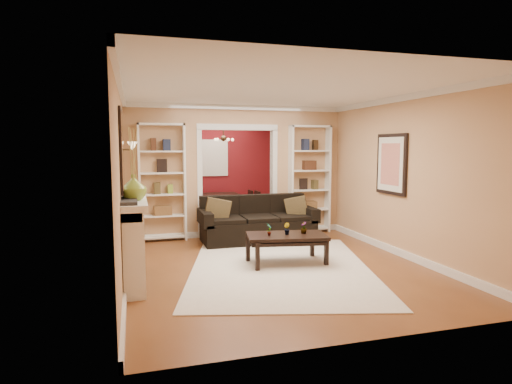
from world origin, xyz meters
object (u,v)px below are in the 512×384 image
object	(u,v)px
fireplace	(135,240)
sofa	(258,219)
bookshelf_left	(162,183)
bookshelf_right	(309,179)
dining_table	(224,209)
coffee_table	(287,249)

from	to	relation	value
fireplace	sofa	bearing A→B (deg)	40.08
sofa	bookshelf_left	size ratio (longest dim) A/B	0.98
bookshelf_right	dining_table	distance (m)	2.44
sofa	fireplace	world-z (taller)	fireplace
bookshelf_right	bookshelf_left	bearing A→B (deg)	180.00
bookshelf_left	dining_table	xyz separation A→B (m)	(1.59, 1.73, -0.83)
dining_table	bookshelf_right	bearing A→B (deg)	-138.90
sofa	fireplace	distance (m)	3.03
bookshelf_left	bookshelf_right	world-z (taller)	same
coffee_table	dining_table	distance (m)	3.99
sofa	bookshelf_left	distance (m)	2.00
sofa	dining_table	bearing A→B (deg)	94.66
bookshelf_left	bookshelf_right	distance (m)	3.10
bookshelf_left	fireplace	bearing A→B (deg)	-102.05
bookshelf_left	sofa	bearing A→B (deg)	-18.08
coffee_table	bookshelf_right	world-z (taller)	bookshelf_right
bookshelf_left	coffee_table	bearing A→B (deg)	-51.97
sofa	dining_table	size ratio (longest dim) A/B	1.23
coffee_table	fireplace	xyz separation A→B (m)	(-2.30, -0.27, 0.34)
sofa	bookshelf_left	bearing A→B (deg)	161.92
bookshelf_right	fireplace	world-z (taller)	bookshelf_right
coffee_table	bookshelf_right	size ratio (longest dim) A/B	0.54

